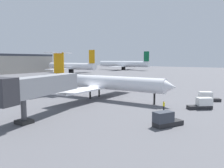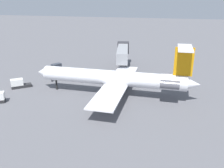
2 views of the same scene
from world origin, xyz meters
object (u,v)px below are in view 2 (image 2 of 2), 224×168
at_px(regional_jet, 116,78).
at_px(baggage_tug_trailing, 19,84).
at_px(jet_bridge, 123,52).
at_px(baggage_tug_lead, 55,68).
at_px(ground_crew_marshaller, 52,78).

distance_m(regional_jet, baggage_tug_trailing, 20.80).
relative_size(jet_bridge, baggage_tug_lead, 3.77).
bearing_deg(baggage_tug_lead, ground_crew_marshaller, 22.97).
xyz_separation_m(regional_jet, jet_bridge, (-18.24, -3.16, 0.98)).
bearing_deg(baggage_tug_trailing, regional_jet, 94.43).
bearing_deg(regional_jet, baggage_tug_lead, -120.53).
height_order(jet_bridge, baggage_tug_trailing, jet_bridge).
distance_m(regional_jet, baggage_tug_lead, 22.40).
bearing_deg(jet_bridge, baggage_tug_trailing, -41.28).
height_order(regional_jet, baggage_tug_trailing, regional_jet).
relative_size(jet_bridge, baggage_tug_trailing, 4.03).
bearing_deg(jet_bridge, baggage_tug_lead, -66.55).
bearing_deg(ground_crew_marshaller, baggage_tug_trailing, -40.60).
height_order(jet_bridge, ground_crew_marshaller, jet_bridge).
bearing_deg(baggage_tug_lead, baggage_tug_trailing, -6.25).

